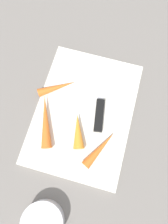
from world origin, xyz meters
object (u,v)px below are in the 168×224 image
object	(u,v)px
cutting_board	(84,113)
knife	(99,112)
carrot_shortest	(77,131)
carrot_short	(57,87)
carrot_long	(100,149)
carrot_longest	(46,121)
small_bowl	(43,222)

from	to	relation	value
cutting_board	knife	distance (m)	0.04
knife	carrot_shortest	distance (m)	0.08
knife	carrot_short	world-z (taller)	carrot_short
carrot_shortest	carrot_long	distance (m)	0.08
knife	carrot_long	bearing A→B (deg)	-174.21
knife	carrot_longest	xyz separation A→B (m)	(0.06, -0.13, 0.01)
carrot_long	knife	bearing A→B (deg)	41.62
carrot_longest	carrot_long	bearing A→B (deg)	-122.57
small_bowl	carrot_shortest	bearing A→B (deg)	176.06
cutting_board	knife	bearing A→B (deg)	104.38
cutting_board	small_bowl	size ratio (longest dim) A/B	3.72
carrot_longest	carrot_shortest	size ratio (longest dim) A/B	1.55
knife	carrot_shortest	bearing A→B (deg)	138.10
carrot_short	carrot_longest	distance (m)	0.10
cutting_board	carrot_shortest	world-z (taller)	carrot_shortest
knife	carrot_long	size ratio (longest dim) A/B	1.79
knife	small_bowl	bearing A→B (deg)	159.59
cutting_board	carrot_shortest	size ratio (longest dim) A/B	3.93
cutting_board	carrot_shortest	bearing A→B (deg)	-3.65
carrot_longest	small_bowl	distance (m)	0.24
cutting_board	knife	size ratio (longest dim) A/B	1.79
carrot_short	carrot_shortest	xyz separation A→B (m)	(0.10, 0.09, 0.00)
cutting_board	carrot_long	distance (m)	0.11
knife	carrot_longest	size ratio (longest dim) A/B	1.41
carrot_long	carrot_shortest	bearing A→B (deg)	93.90
knife	carrot_shortest	world-z (taller)	carrot_shortest
cutting_board	carrot_longest	world-z (taller)	carrot_longest
carrot_long	small_bowl	size ratio (longest dim) A/B	1.16
cutting_board	carrot_short	world-z (taller)	carrot_short
carrot_shortest	carrot_long	bearing A→B (deg)	-131.42
carrot_short	carrot_long	world-z (taller)	same
carrot_shortest	small_bowl	xyz separation A→B (m)	(0.23, -0.02, -0.01)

